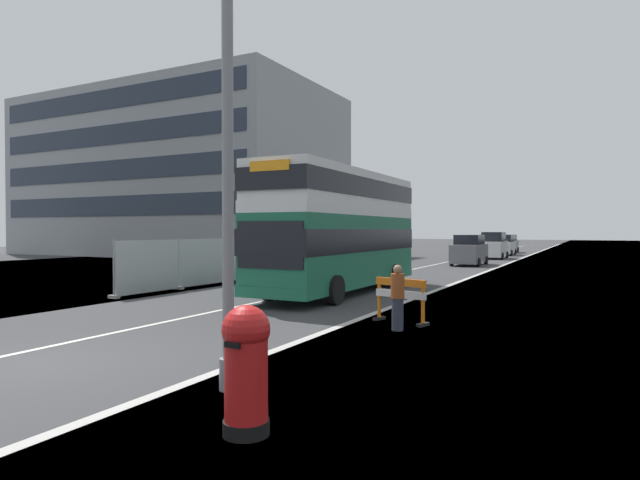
# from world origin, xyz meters

# --- Properties ---
(ground) EXTENTS (140.00, 280.00, 0.10)m
(ground) POSITION_xyz_m (0.64, 0.16, -0.05)
(ground) COLOR #38383A
(double_decker_bus) EXTENTS (3.00, 10.73, 4.80)m
(double_decker_bus) POSITION_xyz_m (0.14, 12.93, 2.55)
(double_decker_bus) COLOR #196042
(double_decker_bus) RESTS_ON ground
(lamppost_foreground) EXTENTS (0.29, 0.70, 8.00)m
(lamppost_foreground) POSITION_xyz_m (4.14, 0.40, 3.77)
(lamppost_foreground) COLOR gray
(lamppost_foreground) RESTS_ON ground
(red_pillar_postbox) EXTENTS (0.60, 0.60, 1.59)m
(red_pillar_postbox) POSITION_xyz_m (5.45, -0.96, 0.87)
(red_pillar_postbox) COLOR black
(red_pillar_postbox) RESTS_ON ground
(roadworks_barrier) EXTENTS (1.62, 0.85, 1.20)m
(roadworks_barrier) POSITION_xyz_m (4.54, 7.40, 0.75)
(roadworks_barrier) COLOR orange
(roadworks_barrier) RESTS_ON ground
(construction_site_fence) EXTENTS (0.44, 17.20, 2.16)m
(construction_site_fence) POSITION_xyz_m (-6.43, 15.94, 1.03)
(construction_site_fence) COLOR #A8AAAD
(construction_site_fence) RESTS_ON ground
(car_oncoming_near) EXTENTS (2.03, 4.48, 2.16)m
(car_oncoming_near) POSITION_xyz_m (1.14, 32.26, 1.02)
(car_oncoming_near) COLOR slate
(car_oncoming_near) RESTS_ON ground
(car_receding_mid) EXTENTS (2.03, 4.22, 2.32)m
(car_receding_mid) POSITION_xyz_m (1.18, 41.99, 1.08)
(car_receding_mid) COLOR silver
(car_receding_mid) RESTS_ON ground
(car_receding_far) EXTENTS (1.94, 4.27, 2.04)m
(car_receding_far) POSITION_xyz_m (0.97, 49.28, 0.96)
(car_receding_far) COLOR silver
(car_receding_far) RESTS_ON ground
(car_far_side) EXTENTS (1.95, 4.31, 2.01)m
(car_far_side) POSITION_xyz_m (0.45, 55.47, 0.95)
(car_far_side) COLOR gray
(car_far_side) RESTS_ON ground
(bare_tree_far_verge_near) EXTENTS (2.72, 3.11, 5.24)m
(bare_tree_far_verge_near) POSITION_xyz_m (-12.35, 29.91, 2.68)
(bare_tree_far_verge_near) COLOR #4C3D2D
(bare_tree_far_verge_near) RESTS_ON ground
(pedestrian_at_kerb) EXTENTS (0.34, 0.34, 1.64)m
(pedestrian_at_kerb) POSITION_xyz_m (4.84, 6.34, 0.82)
(pedestrian_at_kerb) COLOR #2D3342
(pedestrian_at_kerb) RESTS_ON ground
(backdrop_office_block) EXTENTS (31.68, 17.73, 16.19)m
(backdrop_office_block) POSITION_xyz_m (-29.94, 36.71, 8.10)
(backdrop_office_block) COLOR gray
(backdrop_office_block) RESTS_ON ground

